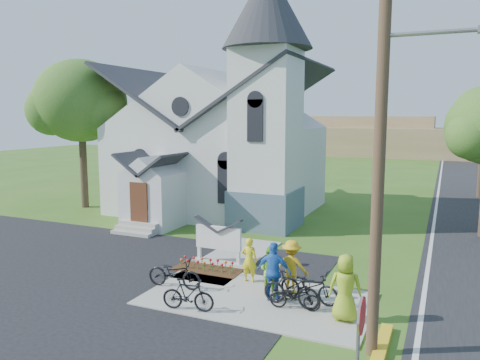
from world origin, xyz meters
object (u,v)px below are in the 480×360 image
at_px(church_sign, 218,238).
at_px(bike_3, 291,289).
at_px(stop_sign, 360,332).
at_px(cyclist_0, 249,260).
at_px(cyclist_3, 292,266).
at_px(bike_4, 309,286).
at_px(cyclist_4, 345,288).
at_px(bike_1, 188,295).
at_px(cyclist_2, 274,272).
at_px(cyclist_1, 270,270).
at_px(bike_2, 295,296).
at_px(utility_pole, 383,131).
at_px(bike_0, 174,273).

xyz_separation_m(church_sign, bike_3, (3.88, -2.89, -0.44)).
xyz_separation_m(stop_sign, cyclist_0, (-4.73, 5.98, -0.96)).
xyz_separation_m(cyclist_3, bike_4, (0.74, -0.53, -0.36)).
relative_size(cyclist_3, cyclist_4, 0.91).
xyz_separation_m(bike_1, cyclist_2, (2.04, 1.74, 0.45)).
xyz_separation_m(church_sign, cyclist_1, (2.96, -2.21, -0.19)).
relative_size(cyclist_2, bike_2, 1.22).
bearing_deg(cyclist_3, cyclist_2, 69.26).
height_order(stop_sign, cyclist_2, stop_sign).
distance_m(cyclist_2, bike_2, 1.04).
relative_size(cyclist_3, bike_3, 0.96).
height_order(cyclist_3, cyclist_4, cyclist_4).
relative_size(bike_1, bike_3, 0.89).
height_order(bike_2, cyclist_4, cyclist_4).
height_order(stop_sign, bike_2, stop_sign).
distance_m(cyclist_1, bike_4, 1.34).
bearing_deg(cyclist_1, church_sign, -21.68).
bearing_deg(cyclist_1, stop_sign, 140.45).
distance_m(cyclist_1, bike_2, 1.43).
bearing_deg(utility_pole, cyclist_4, 124.12).
height_order(stop_sign, cyclist_1, stop_sign).
bearing_deg(church_sign, utility_pole, -35.60).
bearing_deg(cyclist_4, church_sign, -39.82).
bearing_deg(cyclist_1, cyclist_4, 174.47).
xyz_separation_m(cyclist_1, cyclist_3, (0.57, 0.43, 0.07)).
relative_size(bike_2, bike_3, 0.85).
bearing_deg(cyclist_3, cyclist_0, -14.96).
xyz_separation_m(cyclist_1, bike_4, (1.31, -0.11, -0.29)).
relative_size(cyclist_4, bike_4, 0.99).
distance_m(bike_0, bike_1, 1.96).
xyz_separation_m(church_sign, bike_4, (4.27, -2.32, -0.47)).
bearing_deg(stop_sign, cyclist_3, 118.93).
relative_size(church_sign, cyclist_4, 1.16).
xyz_separation_m(bike_0, bike_3, (4.03, 0.09, 0.03)).
xyz_separation_m(bike_2, cyclist_4, (1.49, -0.13, 0.55)).
height_order(cyclist_1, cyclist_3, cyclist_3).
bearing_deg(bike_2, bike_4, -24.12).
distance_m(bike_0, cyclist_2, 3.43).
bearing_deg(bike_2, cyclist_4, -102.70).
height_order(bike_1, bike_4, bike_4).
bearing_deg(bike_1, bike_3, -69.72).
relative_size(utility_pole, bike_3, 5.58).
bearing_deg(cyclist_1, cyclist_0, -21.59).
xyz_separation_m(cyclist_2, bike_4, (1.03, 0.34, -0.42)).
bearing_deg(cyclist_2, stop_sign, 121.91).
relative_size(utility_pole, bike_0, 5.21).
xyz_separation_m(bike_0, bike_2, (4.20, -0.08, -0.10)).
relative_size(utility_pole, bike_2, 6.58).
distance_m(cyclist_3, cyclist_4, 2.45).
relative_size(cyclist_0, cyclist_4, 0.81).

